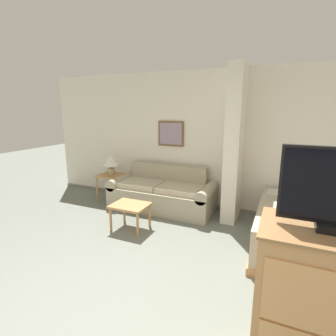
% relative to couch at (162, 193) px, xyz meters
% --- Properties ---
extents(wall_back, '(7.56, 0.16, 2.60)m').
position_rel_couch_xyz_m(wall_back, '(0.93, 0.48, 0.99)').
color(wall_back, silver).
rests_on(wall_back, ground_plane).
extents(wall_partition_pillar, '(0.24, 0.68, 2.60)m').
position_rel_couch_xyz_m(wall_partition_pillar, '(1.31, 0.08, 1.00)').
color(wall_partition_pillar, silver).
rests_on(wall_partition_pillar, ground_plane).
extents(couch, '(2.01, 0.84, 0.81)m').
position_rel_couch_xyz_m(couch, '(0.00, 0.00, 0.00)').
color(couch, tan).
rests_on(couch, ground_plane).
extents(coffee_table, '(0.57, 0.46, 0.42)m').
position_rel_couch_xyz_m(coffee_table, '(-0.08, -1.03, 0.05)').
color(coffee_table, '#B27F4C').
rests_on(coffee_table, ground_plane).
extents(side_table, '(0.50, 0.50, 0.56)m').
position_rel_couch_xyz_m(side_table, '(-1.18, -0.00, 0.17)').
color(side_table, '#B27F4C').
rests_on(side_table, ground_plane).
extents(table_lamp, '(0.35, 0.35, 0.39)m').
position_rel_couch_xyz_m(table_lamp, '(-1.18, -0.00, 0.52)').
color(table_lamp, tan).
rests_on(table_lamp, side_table).
extents(tv_dresser, '(0.93, 0.57, 1.12)m').
position_rel_couch_xyz_m(tv_dresser, '(2.43, -2.48, 0.26)').
color(tv_dresser, '#B27F4C').
rests_on(tv_dresser, ground_plane).
extents(bed, '(1.75, 1.91, 0.56)m').
position_rel_couch_xyz_m(bed, '(2.67, -0.57, -0.02)').
color(bed, '#B27F4C').
rests_on(bed, ground_plane).
extents(backpack, '(0.32, 0.21, 0.44)m').
position_rel_couch_xyz_m(backpack, '(2.66, -0.90, 0.48)').
color(backpack, '#232D4C').
rests_on(backpack, bed).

